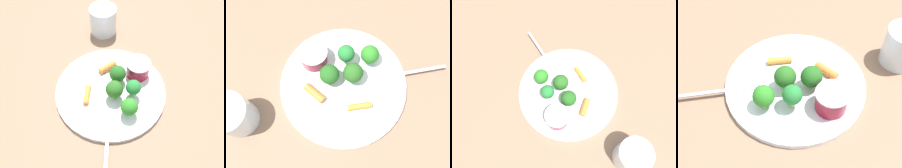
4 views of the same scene
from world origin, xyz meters
TOP-DOWN VIEW (x-y plane):
  - ground_plane at (0.00, 0.00)m, footprint 2.40×2.40m
  - plate at (0.00, 0.00)m, footprint 0.27×0.27m
  - sauce_cup at (0.07, 0.04)m, footprint 0.06×0.06m
  - broccoli_floret_0 at (0.01, -0.02)m, footprint 0.04×0.04m
  - broccoli_floret_1 at (0.03, -0.07)m, footprint 0.04×0.04m
  - broccoli_floret_2 at (0.02, 0.02)m, footprint 0.04×0.04m
  - broccoli_floret_3 at (0.05, -0.02)m, footprint 0.04×0.04m
  - carrot_stick_0 at (0.00, 0.06)m, footprint 0.05×0.04m
  - carrot_stick_1 at (-0.06, -0.01)m, footprint 0.02×0.05m
  - fork at (-0.02, -0.14)m, footprint 0.04×0.17m
  - drinking_glass at (0.01, 0.23)m, footprint 0.08×0.08m

SIDE VIEW (x-z plane):
  - ground_plane at x=0.00m, z-range 0.00..0.00m
  - plate at x=0.00m, z-range 0.00..0.01m
  - fork at x=-0.02m, z-range 0.01..0.01m
  - carrot_stick_1 at x=-0.06m, z-range 0.01..0.03m
  - carrot_stick_0 at x=0.00m, z-range 0.01..0.03m
  - sauce_cup at x=0.07m, z-range 0.01..0.06m
  - drinking_glass at x=0.01m, z-range 0.00..0.08m
  - broccoli_floret_1 at x=0.03m, z-range 0.02..0.07m
  - broccoli_floret_2 at x=0.02m, z-range 0.02..0.07m
  - broccoli_floret_0 at x=0.01m, z-range 0.02..0.07m
  - broccoli_floret_3 at x=0.05m, z-range 0.02..0.07m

